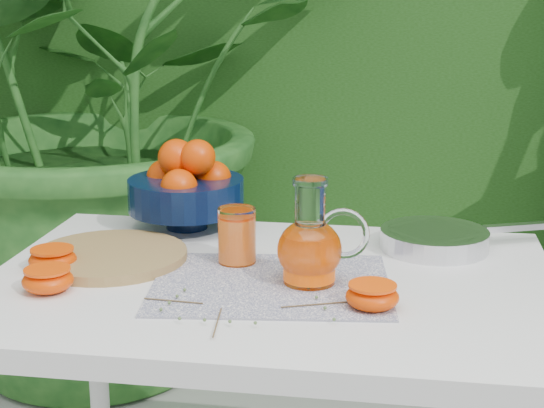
% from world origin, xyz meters
% --- Properties ---
extents(potted_plant_left, '(2.62, 2.62, 1.85)m').
position_xyz_m(potted_plant_left, '(-0.72, 1.23, 0.93)').
color(potted_plant_left, '#1D511B').
rests_on(potted_plant_left, ground).
extents(white_table, '(1.00, 0.70, 0.75)m').
position_xyz_m(white_table, '(0.04, 0.00, 0.67)').
color(white_table, white).
rests_on(white_table, ground).
extents(placemat, '(0.44, 0.36, 0.00)m').
position_xyz_m(placemat, '(0.05, -0.03, 0.75)').
color(placemat, '#0B1343').
rests_on(placemat, white_table).
extents(cutting_board, '(0.36, 0.36, 0.02)m').
position_xyz_m(cutting_board, '(-0.27, 0.05, 0.76)').
color(cutting_board, '#A28349').
rests_on(cutting_board, white_table).
extents(fruit_bowl, '(0.25, 0.25, 0.19)m').
position_xyz_m(fruit_bowl, '(-0.18, 0.28, 0.84)').
color(fruit_bowl, black).
rests_on(fruit_bowl, white_table).
extents(juice_pitcher, '(0.16, 0.12, 0.18)m').
position_xyz_m(juice_pitcher, '(0.11, -0.02, 0.82)').
color(juice_pitcher, white).
rests_on(juice_pitcher, white_table).
extents(juice_tumbler, '(0.08, 0.08, 0.10)m').
position_xyz_m(juice_tumbler, '(-0.03, 0.07, 0.80)').
color(juice_tumbler, white).
rests_on(juice_tumbler, white_table).
extents(saute_pan, '(0.38, 0.27, 0.04)m').
position_xyz_m(saute_pan, '(0.33, 0.22, 0.77)').
color(saute_pan, silver).
rests_on(saute_pan, white_table).
extents(orange_halves, '(0.68, 0.20, 0.04)m').
position_xyz_m(orange_halves, '(-0.15, -0.09, 0.77)').
color(orange_halves, '#DB4B02').
rests_on(orange_halves, white_table).
extents(thyme_sprigs, '(0.35, 0.22, 0.01)m').
position_xyz_m(thyme_sprigs, '(0.02, -0.16, 0.76)').
color(thyme_sprigs, brown).
rests_on(thyme_sprigs, white_table).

